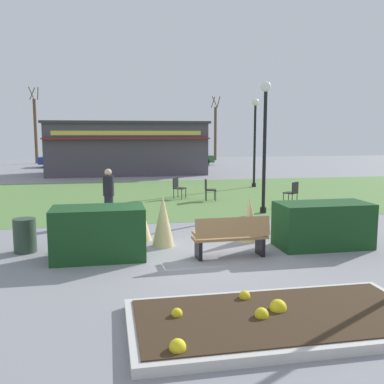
{
  "coord_description": "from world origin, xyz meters",
  "views": [
    {
      "loc": [
        -1.98,
        -9.29,
        2.79
      ],
      "look_at": [
        0.27,
        2.38,
        1.17
      ],
      "focal_mm": 40.63,
      "sensor_mm": 36.0,
      "label": 1
    }
  ],
  "objects_px": {
    "cafe_chair_center": "(208,188)",
    "parked_car_east_slot": "(188,158)",
    "trash_bin": "(25,235)",
    "tree_center_bg": "(215,132)",
    "person_strolling": "(109,195)",
    "tree_right_bg": "(36,130)",
    "cafe_chair_west": "(293,191)",
    "park_bench": "(231,237)",
    "lamppost_mid": "(265,132)",
    "parked_car_center_slot": "(129,158)",
    "lamppost_far": "(255,132)",
    "food_kiosk": "(127,148)",
    "parked_car_west_slot": "(66,159)",
    "cafe_chair_east": "(178,186)"
  },
  "relations": [
    {
      "from": "cafe_chair_center",
      "to": "parked_car_east_slot",
      "type": "xyz_separation_m",
      "value": [
        2.8,
        19.86,
        0.12
      ]
    },
    {
      "from": "trash_bin",
      "to": "tree_center_bg",
      "type": "bearing_deg",
      "value": 68.87
    },
    {
      "from": "person_strolling",
      "to": "tree_right_bg",
      "type": "relative_size",
      "value": 0.24
    },
    {
      "from": "cafe_chair_west",
      "to": "tree_center_bg",
      "type": "height_order",
      "value": "tree_center_bg"
    },
    {
      "from": "parked_car_east_slot",
      "to": "park_bench",
      "type": "bearing_deg",
      "value": -98.46
    },
    {
      "from": "lamppost_mid",
      "to": "parked_car_east_slot",
      "type": "height_order",
      "value": "lamppost_mid"
    },
    {
      "from": "parked_car_center_slot",
      "to": "tree_center_bg",
      "type": "bearing_deg",
      "value": 35.31
    },
    {
      "from": "lamppost_far",
      "to": "food_kiosk",
      "type": "height_order",
      "value": "lamppost_far"
    },
    {
      "from": "cafe_chair_center",
      "to": "parked_car_center_slot",
      "type": "bearing_deg",
      "value": 96.65
    },
    {
      "from": "cafe_chair_center",
      "to": "tree_center_bg",
      "type": "xyz_separation_m",
      "value": [
        6.82,
        26.34,
        2.34
      ]
    },
    {
      "from": "lamppost_mid",
      "to": "tree_center_bg",
      "type": "xyz_separation_m",
      "value": [
        5.56,
        29.43,
        0.05
      ]
    },
    {
      "from": "park_bench",
      "to": "parked_car_east_slot",
      "type": "bearing_deg",
      "value": 81.54
    },
    {
      "from": "cafe_chair_center",
      "to": "person_strolling",
      "type": "xyz_separation_m",
      "value": [
        -4.06,
        -3.73,
        0.33
      ]
    },
    {
      "from": "parked_car_west_slot",
      "to": "tree_center_bg",
      "type": "bearing_deg",
      "value": 24.33
    },
    {
      "from": "parked_car_west_slot",
      "to": "cafe_chair_west",
      "type": "bearing_deg",
      "value": -63.88
    },
    {
      "from": "food_kiosk",
      "to": "cafe_chair_east",
      "type": "height_order",
      "value": "food_kiosk"
    },
    {
      "from": "parked_car_center_slot",
      "to": "tree_right_bg",
      "type": "distance_m",
      "value": 9.8
    },
    {
      "from": "cafe_chair_east",
      "to": "trash_bin",
      "type": "bearing_deg",
      "value": -122.48
    },
    {
      "from": "cafe_chair_west",
      "to": "cafe_chair_center",
      "type": "height_order",
      "value": "same"
    },
    {
      "from": "parked_car_center_slot",
      "to": "parked_car_east_slot",
      "type": "xyz_separation_m",
      "value": [
        5.11,
        -0.0,
        0.0
      ]
    },
    {
      "from": "trash_bin",
      "to": "parked_car_center_slot",
      "type": "bearing_deg",
      "value": 82.13
    },
    {
      "from": "parked_car_center_slot",
      "to": "tree_right_bg",
      "type": "relative_size",
      "value": 0.62
    },
    {
      "from": "cafe_chair_east",
      "to": "parked_car_east_slot",
      "type": "relative_size",
      "value": 0.21
    },
    {
      "from": "person_strolling",
      "to": "tree_center_bg",
      "type": "xyz_separation_m",
      "value": [
        10.88,
        30.07,
        2.01
      ]
    },
    {
      "from": "park_bench",
      "to": "person_strolling",
      "type": "relative_size",
      "value": 1.01
    },
    {
      "from": "parked_car_center_slot",
      "to": "lamppost_far",
      "type": "bearing_deg",
      "value": -70.2
    },
    {
      "from": "trash_bin",
      "to": "parked_car_center_slot",
      "type": "xyz_separation_m",
      "value": [
        3.69,
        26.71,
        0.24
      ]
    },
    {
      "from": "parked_car_east_slot",
      "to": "tree_right_bg",
      "type": "distance_m",
      "value": 14.36
    },
    {
      "from": "parked_car_center_slot",
      "to": "tree_center_bg",
      "type": "distance_m",
      "value": 11.42
    },
    {
      "from": "parked_car_east_slot",
      "to": "person_strolling",
      "type": "bearing_deg",
      "value": -106.19
    },
    {
      "from": "food_kiosk",
      "to": "tree_right_bg",
      "type": "bearing_deg",
      "value": 123.55
    },
    {
      "from": "food_kiosk",
      "to": "cafe_chair_center",
      "type": "bearing_deg",
      "value": -77.91
    },
    {
      "from": "lamppost_far",
      "to": "parked_car_west_slot",
      "type": "distance_m",
      "value": 19.31
    },
    {
      "from": "lamppost_far",
      "to": "parked_car_center_slot",
      "type": "relative_size",
      "value": 1.06
    },
    {
      "from": "food_kiosk",
      "to": "parked_car_west_slot",
      "type": "height_order",
      "value": "food_kiosk"
    },
    {
      "from": "trash_bin",
      "to": "parked_car_center_slot",
      "type": "height_order",
      "value": "parked_car_center_slot"
    },
    {
      "from": "parked_car_west_slot",
      "to": "parked_car_center_slot",
      "type": "distance_m",
      "value": 5.17
    },
    {
      "from": "trash_bin",
      "to": "tree_center_bg",
      "type": "relative_size",
      "value": 0.12
    },
    {
      "from": "trash_bin",
      "to": "food_kiosk",
      "type": "distance_m",
      "value": 20.13
    },
    {
      "from": "parked_car_west_slot",
      "to": "cafe_chair_east",
      "type": "bearing_deg",
      "value": -71.65
    },
    {
      "from": "park_bench",
      "to": "cafe_chair_east",
      "type": "bearing_deg",
      "value": 88.56
    },
    {
      "from": "park_bench",
      "to": "parked_car_west_slot",
      "type": "distance_m",
      "value": 28.73
    },
    {
      "from": "trash_bin",
      "to": "food_kiosk",
      "type": "relative_size",
      "value": 0.07
    },
    {
      "from": "parked_car_east_slot",
      "to": "tree_center_bg",
      "type": "xyz_separation_m",
      "value": [
        4.02,
        6.47,
        2.23
      ]
    },
    {
      "from": "parked_car_west_slot",
      "to": "cafe_chair_center",
      "type": "bearing_deg",
      "value": -69.35
    },
    {
      "from": "lamppost_mid",
      "to": "cafe_chair_west",
      "type": "height_order",
      "value": "lamppost_mid"
    },
    {
      "from": "trash_bin",
      "to": "food_kiosk",
      "type": "height_order",
      "value": "food_kiosk"
    },
    {
      "from": "lamppost_far",
      "to": "park_bench",
      "type": "bearing_deg",
      "value": -111.2
    },
    {
      "from": "cafe_chair_west",
      "to": "cafe_chair_east",
      "type": "height_order",
      "value": "same"
    },
    {
      "from": "food_kiosk",
      "to": "parked_car_east_slot",
      "type": "xyz_separation_m",
      "value": [
        5.58,
        6.89,
        -1.14
      ]
    }
  ]
}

